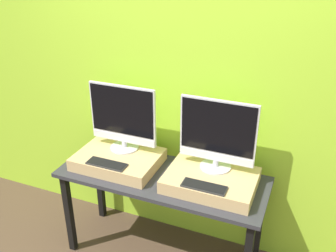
% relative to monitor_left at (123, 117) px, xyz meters
% --- Properties ---
extents(wall_back, '(8.00, 0.04, 2.60)m').
position_rel_monitor_left_xyz_m(wall_back, '(0.36, 0.25, 0.20)').
color(wall_back, '#9ED12D').
rests_on(wall_back, ground_plane).
extents(workbench, '(1.52, 0.58, 0.75)m').
position_rel_monitor_left_xyz_m(workbench, '(0.36, -0.11, -0.45)').
color(workbench, '#2D2D33').
rests_on(workbench, ground_plane).
extents(wooden_riser_left, '(0.61, 0.45, 0.09)m').
position_rel_monitor_left_xyz_m(wooden_riser_left, '(0.00, -0.10, -0.31)').
color(wooden_riser_left, tan).
rests_on(wooden_riser_left, workbench).
extents(monitor_left, '(0.53, 0.22, 0.51)m').
position_rel_monitor_left_xyz_m(monitor_left, '(0.00, 0.00, 0.00)').
color(monitor_left, silver).
rests_on(monitor_left, wooden_riser_left).
extents(keyboard_left, '(0.29, 0.11, 0.01)m').
position_rel_monitor_left_xyz_m(keyboard_left, '(0.00, -0.26, -0.25)').
color(keyboard_left, '#2D2D2D').
rests_on(keyboard_left, wooden_riser_left).
extents(wooden_riser_right, '(0.61, 0.45, 0.09)m').
position_rel_monitor_left_xyz_m(wooden_riser_right, '(0.73, -0.10, -0.31)').
color(wooden_riser_right, tan).
rests_on(wooden_riser_right, workbench).
extents(monitor_right, '(0.53, 0.22, 0.51)m').
position_rel_monitor_left_xyz_m(monitor_right, '(0.73, 0.00, 0.00)').
color(monitor_right, silver).
rests_on(monitor_right, wooden_riser_right).
extents(keyboard_right, '(0.29, 0.11, 0.01)m').
position_rel_monitor_left_xyz_m(keyboard_right, '(0.73, -0.26, -0.25)').
color(keyboard_right, '#2D2D2D').
rests_on(keyboard_right, wooden_riser_right).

